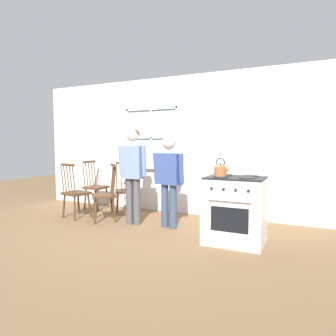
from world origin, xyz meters
TOP-DOWN VIEW (x-y plane):
  - ground_plane at (0.00, 0.00)m, footprint 16.00×16.00m
  - wall_back at (0.03, 1.40)m, footprint 6.40×0.16m
  - chair_by_window at (-1.47, 0.17)m, footprint 0.50×0.48m
  - chair_near_wall at (-0.77, 0.82)m, footprint 0.57×0.57m
  - chair_center_cluster at (-0.83, 0.22)m, footprint 0.58×0.58m
  - chair_near_stove at (-1.65, 0.96)m, footprint 0.41×0.43m
  - person_elderly_left at (-0.25, 0.24)m, footprint 0.51×0.24m
  - person_teen_center at (0.39, 0.32)m, footprint 0.59×0.29m
  - stove at (1.54, 0.03)m, footprint 0.80×0.68m
  - kettle at (1.36, -0.10)m, footprint 0.21×0.17m
  - potted_plant at (-0.23, 1.31)m, footprint 0.12×0.12m

SIDE VIEW (x-z plane):
  - ground_plane at x=0.00m, z-range 0.00..0.00m
  - chair_by_window at x=-1.47m, z-range -0.05..0.98m
  - chair_near_wall at x=-0.77m, z-range -0.05..0.98m
  - chair_center_cluster at x=-0.83m, z-range -0.05..0.98m
  - chair_near_stove at x=-1.65m, z-range -0.05..0.98m
  - stove at x=1.54m, z-range -0.07..1.01m
  - person_teen_center at x=0.39m, z-range 0.17..1.68m
  - potted_plant at x=-0.23m, z-range 0.86..1.13m
  - person_elderly_left at x=-0.25m, z-range 0.18..1.82m
  - kettle at x=1.36m, z-range 0.90..1.15m
  - wall_back at x=0.03m, z-range -0.01..2.69m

